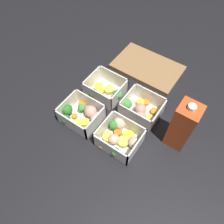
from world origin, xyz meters
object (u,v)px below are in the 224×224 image
Objects in this scene: container_near_left at (82,114)px; container_far_left at (105,91)px; container_far_right at (140,109)px; juice_carton at (182,126)px; container_near_right at (120,136)px.

container_far_left is (0.00, 0.14, -0.00)m from container_near_left.
container_far_right is (0.16, 0.00, 0.00)m from container_far_left.
container_near_left is 0.34m from juice_carton.
container_near_right is at bearing -91.05° from container_far_right.
container_far_left is at bearing 175.17° from juice_carton.
container_near_left is at bearing -160.60° from juice_carton.
juice_carton is at bearing 33.86° from container_near_right.
container_near_left is 0.16m from container_near_right.
container_far_right is at bearing 40.72° from container_near_left.
container_far_left is 0.32m from juice_carton.
container_far_left is 1.03× the size of container_far_right.
container_near_left and container_far_right have the same top height.
juice_carton is at bearing -4.83° from container_far_left.
container_far_right is (0.16, 0.14, -0.00)m from container_near_left.
juice_carton reaches higher than container_near_right.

